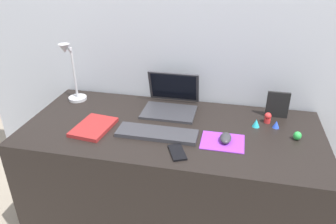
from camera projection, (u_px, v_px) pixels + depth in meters
back_wall at (184, 98)px, 2.06m from camera, size 2.77×0.05×1.47m
desk at (171, 183)px, 1.89m from camera, size 1.57×0.71×0.74m
laptop at (171, 101)px, 1.89m from camera, size 0.30×0.27×0.21m
keyboard at (157, 133)px, 1.64m from camera, size 0.41×0.13×0.02m
mousepad at (223, 142)px, 1.59m from camera, size 0.21×0.17×0.00m
mouse at (226, 138)px, 1.58m from camera, size 0.06×0.10×0.03m
cell_phone at (177, 152)px, 1.50m from camera, size 0.11×0.14×0.01m
desk_lamp at (72, 74)px, 1.92m from camera, size 0.11×0.16×0.38m
notebook_pad at (94, 127)px, 1.70m from camera, size 0.20×0.26×0.02m
picture_frame at (278, 105)px, 1.79m from camera, size 0.12×0.02×0.15m
toy_figurine_cyan at (256, 123)px, 1.72m from camera, size 0.04×0.04×0.04m
toy_figurine_blue at (276, 124)px, 1.71m from camera, size 0.04×0.04×0.04m
toy_figurine_green at (297, 136)px, 1.60m from camera, size 0.04×0.04×0.04m
toy_figurine_red at (268, 118)px, 1.75m from camera, size 0.04×0.04×0.06m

